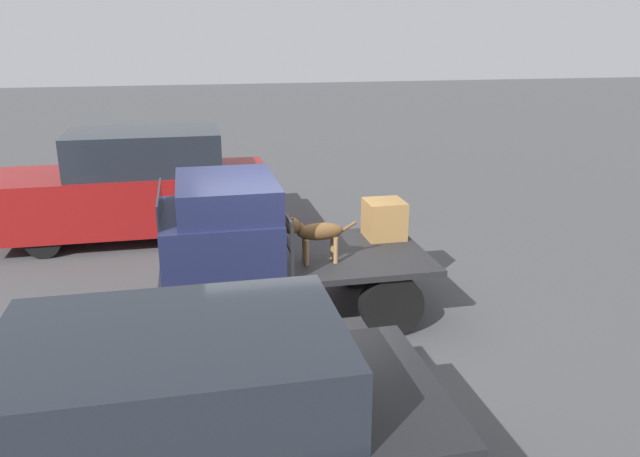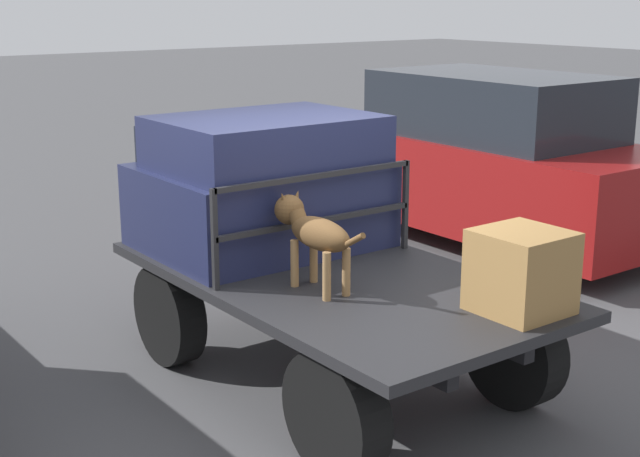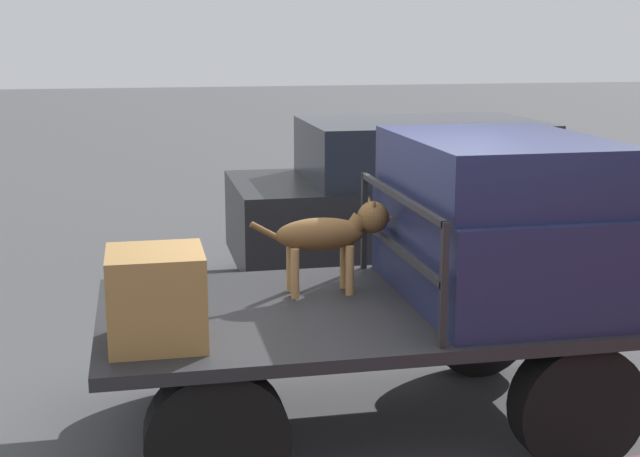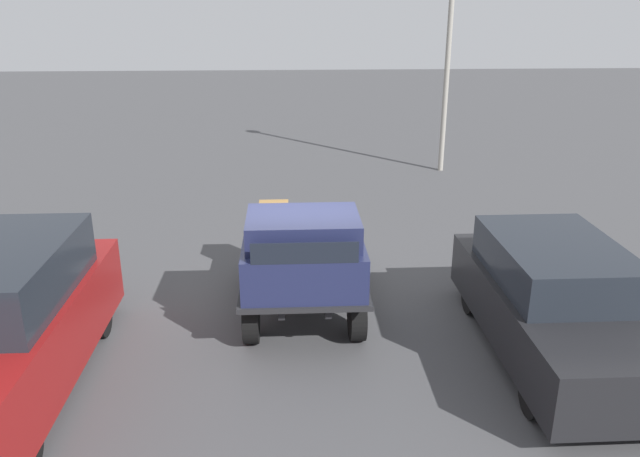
% 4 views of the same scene
% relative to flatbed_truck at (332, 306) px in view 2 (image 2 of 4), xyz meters
% --- Properties ---
extents(ground_plane, '(80.00, 80.00, 0.00)m').
position_rel_flatbed_truck_xyz_m(ground_plane, '(0.00, 0.00, -0.62)').
color(ground_plane, '#474749').
extents(flatbed_truck, '(3.58, 1.97, 0.89)m').
position_rel_flatbed_truck_xyz_m(flatbed_truck, '(0.00, 0.00, 0.00)').
color(flatbed_truck, black).
rests_on(flatbed_truck, ground).
extents(truck_cab, '(1.48, 1.85, 1.10)m').
position_rel_flatbed_truck_xyz_m(truck_cab, '(0.97, 0.00, 0.79)').
color(truck_cab, '#1E2347').
rests_on(truck_cab, flatbed_truck).
extents(truck_headboard, '(0.04, 1.85, 0.74)m').
position_rel_flatbed_truck_xyz_m(truck_headboard, '(0.19, 0.00, 0.76)').
color(truck_headboard, '#232326').
rests_on(truck_headboard, flatbed_truck).
extents(dog, '(1.02, 0.23, 0.67)m').
position_rel_flatbed_truck_xyz_m(dog, '(-0.17, 0.32, 0.69)').
color(dog, '#9E7547').
rests_on(dog, flatbed_truck).
extents(cargo_crate, '(0.55, 0.55, 0.55)m').
position_rel_flatbed_truck_xyz_m(cargo_crate, '(-1.41, -0.49, 0.54)').
color(cargo_crate, olive).
rests_on(cargo_crate, flatbed_truck).
extents(parked_pickup_far, '(4.97, 1.90, 2.05)m').
position_rel_flatbed_truck_xyz_m(parked_pickup_far, '(2.30, -4.03, 0.37)').
color(parked_pickup_far, black).
rests_on(parked_pickup_far, ground).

